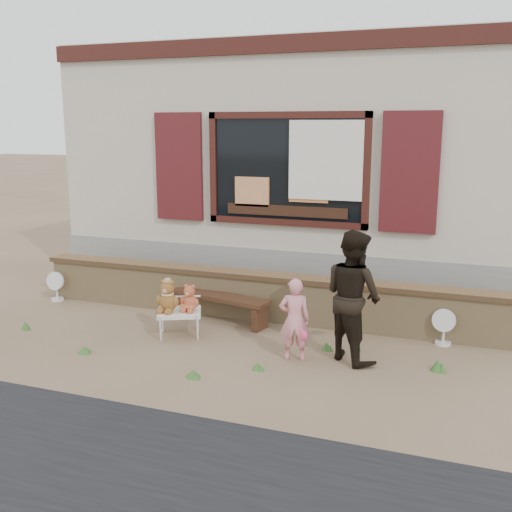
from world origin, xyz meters
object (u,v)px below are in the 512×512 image
at_px(folding_chair, 179,313).
at_px(teddy_bear_right, 190,297).
at_px(teddy_bear_left, 168,295).
at_px(bench, 220,302).
at_px(adult, 353,296).
at_px(child, 295,320).

distance_m(folding_chair, teddy_bear_right, 0.25).
height_order(teddy_bear_left, teddy_bear_right, teddy_bear_left).
bearing_deg(folding_chair, bench, 45.37).
bearing_deg(adult, teddy_bear_left, 39.00).
bearing_deg(teddy_bear_right, bench, 53.78).
bearing_deg(bench, adult, -7.45).
distance_m(folding_chair, child, 1.67).
relative_size(teddy_bear_right, adult, 0.23).
xyz_separation_m(folding_chair, teddy_bear_left, (-0.13, -0.06, 0.25)).
xyz_separation_m(bench, adult, (2.00, -0.74, 0.49)).
bearing_deg(teddy_bear_right, adult, -27.04).
height_order(bench, teddy_bear_left, teddy_bear_left).
bearing_deg(teddy_bear_right, child, -37.40).
bearing_deg(folding_chair, teddy_bear_right, -0.00).
relative_size(teddy_bear_left, teddy_bear_right, 1.19).
relative_size(bench, child, 1.56).
bearing_deg(child, teddy_bear_left, -21.56).
distance_m(teddy_bear_left, child, 1.78).
height_order(folding_chair, adult, adult).
bearing_deg(child, bench, -50.63).
bearing_deg(adult, child, 60.32).
xyz_separation_m(teddy_bear_left, child, (1.77, -0.21, -0.06)).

